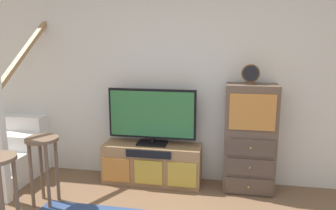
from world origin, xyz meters
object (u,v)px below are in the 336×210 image
side_cabinet (250,139)px  desk_clock (251,74)px  television (152,115)px  bar_stool_far (43,155)px  media_console (152,164)px

side_cabinet → desk_clock: bearing=-152.3°
side_cabinet → desk_clock: 0.75m
television → desk_clock: (1.14, -0.03, 0.52)m
television → bar_stool_far: (-1.01, -0.76, -0.30)m
side_cabinet → bar_stool_far: 2.30m
media_console → side_cabinet: (1.16, 0.01, 0.39)m
bar_stool_far → media_console: bearing=36.3°
television → desk_clock: 1.25m
desk_clock → side_cabinet: bearing=27.7°
television → desk_clock: desk_clock is taller
media_console → television: 0.61m
media_console → bar_stool_far: bearing=-143.7°
television → side_cabinet: size_ratio=0.85×
side_cabinet → desk_clock: size_ratio=5.58×
desk_clock → bar_stool_far: 2.41m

